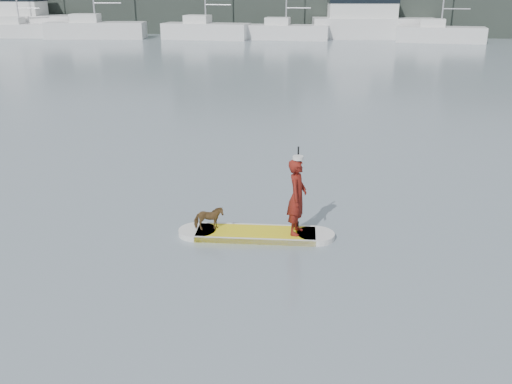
# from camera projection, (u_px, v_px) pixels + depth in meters

# --- Properties ---
(ground) EXTENTS (140.00, 140.00, 0.00)m
(ground) POSITION_uv_depth(u_px,v_px,m) (230.00, 256.00, 11.17)
(ground) COLOR gray
(ground) RESTS_ON ground
(paddleboard) EXTENTS (3.29, 0.98, 0.12)m
(paddleboard) POSITION_uv_depth(u_px,v_px,m) (256.00, 234.00, 12.00)
(paddleboard) COLOR yellow
(paddleboard) RESTS_ON ground
(paddler) EXTENTS (0.45, 0.63, 1.60)m
(paddler) POSITION_uv_depth(u_px,v_px,m) (297.00, 197.00, 11.65)
(paddler) COLOR maroon
(paddler) RESTS_ON paddleboard
(white_cap) EXTENTS (0.22, 0.22, 0.07)m
(white_cap) POSITION_uv_depth(u_px,v_px,m) (298.00, 158.00, 11.36)
(white_cap) COLOR silver
(white_cap) RESTS_ON paddler
(dog) EXTENTS (0.67, 0.46, 0.52)m
(dog) POSITION_uv_depth(u_px,v_px,m) (209.00, 218.00, 11.97)
(dog) COLOR #512F1C
(dog) RESTS_ON paddleboard
(paddle) EXTENTS (0.10, 0.30, 2.00)m
(paddle) POSITION_uv_depth(u_px,v_px,m) (297.00, 198.00, 11.94)
(paddle) COLOR black
(paddle) RESTS_ON ground
(sailboat_a) EXTENTS (7.73, 3.08, 10.94)m
(sailboat_a) POSITION_uv_depth(u_px,v_px,m) (20.00, 29.00, 56.26)
(sailboat_a) COLOR silver
(sailboat_a) RESTS_ON ground
(sailboat_b) EXTENTS (9.71, 4.28, 13.94)m
(sailboat_b) POSITION_uv_depth(u_px,v_px,m) (95.00, 28.00, 55.11)
(sailboat_b) COLOR silver
(sailboat_b) RESTS_ON ground
(sailboat_c) EXTENTS (8.38, 3.36, 11.77)m
(sailboat_c) POSITION_uv_depth(u_px,v_px,m) (205.00, 30.00, 54.37)
(sailboat_c) COLOR silver
(sailboat_c) RESTS_ON ground
(sailboat_d) EXTENTS (8.13, 2.75, 11.88)m
(sailboat_d) POSITION_uv_depth(u_px,v_px,m) (285.00, 30.00, 54.01)
(sailboat_d) COLOR silver
(sailboat_d) RESTS_ON ground
(sailboat_e) EXTENTS (7.93, 3.12, 11.25)m
(sailboat_e) POSITION_uv_depth(u_px,v_px,m) (440.00, 33.00, 51.55)
(sailboat_e) COLOR silver
(sailboat_e) RESTS_ON ground
(motor_yacht_a) EXTENTS (12.01, 5.01, 6.99)m
(motor_yacht_a) POSITION_uv_depth(u_px,v_px,m) (369.00, 17.00, 54.92)
(motor_yacht_a) COLOR silver
(motor_yacht_a) RESTS_ON ground
(motor_yacht_b) EXTENTS (10.99, 4.20, 7.14)m
(motor_yacht_b) POSITION_uv_depth(u_px,v_px,m) (20.00, 15.00, 58.68)
(motor_yacht_b) COLOR silver
(motor_yacht_b) RESTS_ON ground
(shore_mass) EXTENTS (90.00, 6.00, 6.00)m
(shore_mass) POSITION_uv_depth(u_px,v_px,m) (329.00, 4.00, 59.31)
(shore_mass) COLOR black
(shore_mass) RESTS_ON ground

